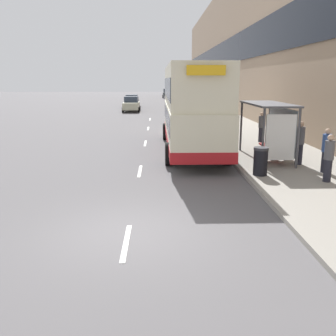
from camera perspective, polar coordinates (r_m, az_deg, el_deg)
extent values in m
plane|color=#5B595B|center=(9.29, -6.08, -9.68)|extent=(220.00, 220.00, 0.00)
cube|color=gray|center=(47.51, 5.48, 8.95)|extent=(5.00, 93.00, 0.14)
cube|color=#9E846B|center=(48.20, 10.65, 17.84)|extent=(3.00, 93.00, 15.25)
cube|color=black|center=(47.85, 8.72, 17.03)|extent=(0.12, 89.28, 2.75)
cube|color=silver|center=(8.73, -6.40, -11.20)|extent=(0.12, 2.00, 0.01)
cube|color=silver|center=(15.21, -4.30, -0.48)|extent=(0.12, 2.00, 0.01)
cube|color=silver|center=(21.90, -3.48, 3.78)|extent=(0.12, 2.00, 0.01)
cube|color=silver|center=(28.66, -3.04, 6.03)|extent=(0.12, 2.00, 0.01)
cube|color=silver|center=(35.44, -2.77, 7.43)|extent=(0.12, 2.00, 0.01)
cube|color=#4C4C51|center=(17.27, 15.00, 9.41)|extent=(1.60, 4.20, 0.08)
cylinder|color=#4C4C51|center=(15.29, 14.29, 4.32)|extent=(0.10, 0.10, 2.40)
cylinder|color=#4C4C51|center=(19.13, 11.08, 6.21)|extent=(0.10, 0.10, 2.40)
cylinder|color=#4C4C51|center=(15.73, 19.22, 4.23)|extent=(0.10, 0.10, 2.40)
cylinder|color=#4C4C51|center=(19.48, 15.12, 6.13)|extent=(0.10, 0.10, 2.40)
cube|color=#99A8B2|center=(17.57, 16.89, 5.67)|extent=(0.04, 3.68, 1.92)
cube|color=white|center=(15.54, 16.73, 4.49)|extent=(1.19, 0.10, 1.82)
cube|color=maroon|center=(17.57, 15.38, 2.90)|extent=(0.36, 2.80, 0.08)
cube|color=beige|center=(19.49, 3.59, 6.81)|extent=(2.55, 11.12, 1.85)
cube|color=beige|center=(19.37, 3.67, 12.40)|extent=(2.50, 10.79, 1.95)
cube|color=#B2191E|center=(19.58, 3.56, 4.77)|extent=(2.58, 11.18, 0.45)
cube|color=#2D3847|center=(19.45, 3.60, 7.89)|extent=(2.58, 10.45, 0.81)
cube|color=#2D3847|center=(19.37, 3.67, 12.12)|extent=(2.55, 10.45, 0.94)
cube|color=yellow|center=(13.86, 5.83, 14.60)|extent=(1.40, 0.08, 0.36)
cylinder|color=black|center=(23.28, -0.41, 5.60)|extent=(0.30, 1.00, 1.00)
cylinder|color=black|center=(23.47, 5.85, 5.59)|extent=(0.30, 1.00, 1.00)
cylinder|color=black|center=(16.15, 0.11, 2.17)|extent=(0.30, 1.00, 1.00)
cylinder|color=black|center=(16.42, 9.04, 2.19)|extent=(0.30, 1.00, 1.00)
cube|color=#B7B799|center=(44.34, -5.60, 9.45)|extent=(1.77, 4.21, 0.79)
cube|color=#2D3847|center=(44.51, -5.60, 10.39)|extent=(1.56, 2.02, 0.65)
cylinder|color=black|center=(43.02, -4.51, 8.83)|extent=(0.20, 0.60, 0.60)
cylinder|color=black|center=(43.15, -6.89, 8.79)|extent=(0.20, 0.60, 0.60)
cylinder|color=black|center=(45.62, -4.35, 9.08)|extent=(0.20, 0.60, 0.60)
cylinder|color=black|center=(45.74, -6.59, 9.04)|extent=(0.20, 0.60, 0.60)
cube|color=black|center=(51.08, -5.53, 9.93)|extent=(1.72, 4.44, 0.75)
cube|color=#2D3847|center=(51.27, -5.53, 10.71)|extent=(1.51, 2.13, 0.62)
cylinder|color=black|center=(49.68, -4.62, 9.42)|extent=(0.20, 0.60, 0.60)
cylinder|color=black|center=(49.80, -6.63, 9.38)|extent=(0.20, 0.60, 0.60)
cylinder|color=black|center=(52.43, -4.47, 9.62)|extent=(0.20, 0.60, 0.60)
cylinder|color=black|center=(52.54, -6.37, 9.59)|extent=(0.20, 0.60, 0.60)
cube|color=#4C5156|center=(78.09, -0.09, 11.17)|extent=(1.84, 3.86, 0.85)
cube|color=#2D3847|center=(77.87, -0.09, 11.73)|extent=(1.62, 1.85, 0.70)
cylinder|color=black|center=(79.28, -0.79, 10.89)|extent=(0.20, 0.60, 0.60)
cylinder|color=black|center=(79.33, 0.56, 10.89)|extent=(0.20, 0.60, 0.60)
cylinder|color=black|center=(76.90, -0.77, 10.82)|extent=(0.20, 0.60, 0.60)
cylinder|color=black|center=(76.94, 0.63, 10.82)|extent=(0.20, 0.60, 0.60)
cylinder|color=#23232D|center=(15.56, 22.79, 0.85)|extent=(0.27, 0.27, 0.80)
cylinder|color=navy|center=(15.43, 23.04, 3.52)|extent=(0.34, 0.34, 0.67)
sphere|color=tan|center=(15.37, 23.19, 5.15)|extent=(0.22, 0.22, 0.22)
cylinder|color=#23232D|center=(22.20, 13.97, 4.94)|extent=(0.28, 0.28, 0.81)
cylinder|color=#4C4C51|center=(22.11, 14.08, 6.84)|extent=(0.34, 0.34, 0.67)
sphere|color=tan|center=(22.06, 14.14, 7.98)|extent=(0.22, 0.22, 0.22)
cylinder|color=#23232D|center=(18.28, 16.66, 3.05)|extent=(0.27, 0.27, 0.80)
cylinder|color=#337260|center=(18.17, 16.81, 5.33)|extent=(0.33, 0.33, 0.67)
sphere|color=tan|center=(18.12, 16.91, 6.72)|extent=(0.22, 0.22, 0.22)
cylinder|color=#23232D|center=(14.15, 23.13, -0.37)|extent=(0.27, 0.27, 0.79)
cylinder|color=#4C4C51|center=(14.01, 23.40, 2.51)|extent=(0.33, 0.33, 0.66)
sphere|color=tan|center=(13.94, 23.56, 4.26)|extent=(0.21, 0.21, 0.21)
cylinder|color=#23232D|center=(16.65, 19.31, 2.00)|extent=(0.29, 0.29, 0.86)
cylinder|color=#4C4C51|center=(16.53, 19.52, 4.68)|extent=(0.36, 0.36, 0.72)
sphere|color=tan|center=(16.47, 19.65, 6.32)|extent=(0.23, 0.23, 0.23)
cylinder|color=black|center=(14.33, 13.91, 0.81)|extent=(0.52, 0.52, 0.95)
cylinder|color=#2D2D33|center=(14.22, 14.02, 2.87)|extent=(0.55, 0.55, 0.10)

